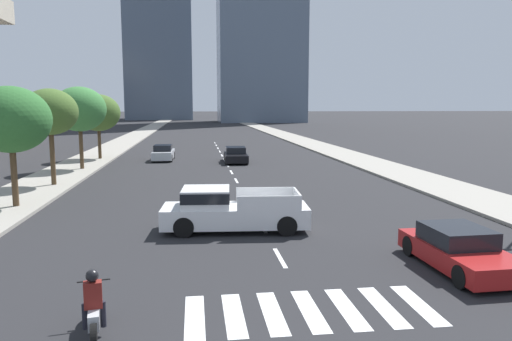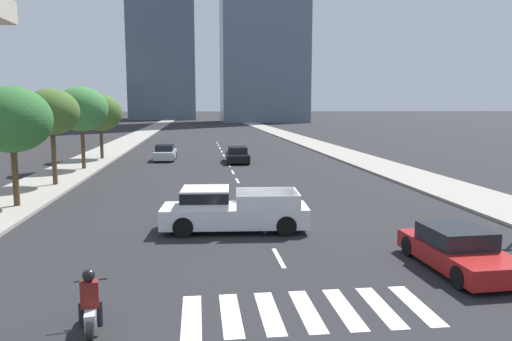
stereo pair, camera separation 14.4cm
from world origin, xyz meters
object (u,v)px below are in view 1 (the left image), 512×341
object	(u,v)px
pickup_truck	(228,210)
sedan_black_2	(236,155)
sedan_red_0	(459,250)
street_tree_fourth	(98,113)
motorcycle_trailing	(94,310)
street_tree_third	(79,109)
street_tree_nearest	(10,120)
street_tree_second	(50,112)
sedan_silver_1	(163,153)

from	to	relation	value
pickup_truck	sedan_black_2	size ratio (longest dim) A/B	1.19
sedan_red_0	street_tree_fourth	world-z (taller)	street_tree_fourth
motorcycle_trailing	street_tree_fourth	size ratio (longest dim) A/B	0.37
sedan_black_2	street_tree_third	world-z (taller)	street_tree_third
street_tree_nearest	street_tree_fourth	distance (m)	20.54
street_tree_nearest	street_tree_second	bearing A→B (deg)	90.00
motorcycle_trailing	sedan_silver_1	world-z (taller)	motorcycle_trailing
motorcycle_trailing	street_tree_nearest	world-z (taller)	street_tree_nearest
motorcycle_trailing	sedan_red_0	world-z (taller)	motorcycle_trailing
pickup_truck	street_tree_nearest	distance (m)	11.37
street_tree_fourth	sedan_black_2	bearing A→B (deg)	-14.68
pickup_truck	street_tree_third	bearing A→B (deg)	-58.81
street_tree_third	motorcycle_trailing	bearing A→B (deg)	-77.10
motorcycle_trailing	street_tree_third	world-z (taller)	street_tree_third
sedan_black_2	sedan_silver_1	bearing A→B (deg)	-108.29
sedan_red_0	street_tree_second	size ratio (longest dim) A/B	0.76
street_tree_nearest	street_tree_second	distance (m)	6.21
sedan_silver_1	motorcycle_trailing	bearing A→B (deg)	-177.35
street_tree_nearest	sedan_silver_1	bearing A→B (deg)	74.19
sedan_black_2	street_tree_nearest	xyz separation A→B (m)	(-11.80, -17.45, 3.56)
sedan_black_2	sedan_red_0	bearing A→B (deg)	10.38
sedan_red_0	street_tree_third	xyz separation A→B (m)	(-16.05, 23.97, 3.97)
sedan_silver_1	street_tree_nearest	distance (m)	20.79
pickup_truck	street_tree_fourth	size ratio (longest dim) A/B	1.01
street_tree_nearest	sedan_black_2	bearing A→B (deg)	55.92
street_tree_third	street_tree_nearest	bearing A→B (deg)	-90.00
street_tree_second	street_tree_third	size ratio (longest dim) A/B	0.94
pickup_truck	street_tree_fourth	xyz separation A→B (m)	(-9.56, 25.71, 3.36)
street_tree_third	street_tree_fourth	world-z (taller)	street_tree_third
sedan_silver_1	street_tree_second	distance (m)	15.10
sedan_red_0	street_tree_nearest	world-z (taller)	street_tree_nearest
street_tree_nearest	pickup_truck	bearing A→B (deg)	-28.39
pickup_truck	street_tree_nearest	size ratio (longest dim) A/B	1.03
sedan_red_0	street_tree_fourth	size ratio (longest dim) A/B	0.76
motorcycle_trailing	street_tree_second	size ratio (longest dim) A/B	0.37
motorcycle_trailing	pickup_truck	world-z (taller)	pickup_truck
motorcycle_trailing	street_tree_second	world-z (taller)	street_tree_second
motorcycle_trailing	street_tree_nearest	size ratio (longest dim) A/B	0.38
pickup_truck	street_tree_fourth	world-z (taller)	street_tree_fourth
street_tree_second	street_tree_fourth	size ratio (longest dim) A/B	1.00
motorcycle_trailing	street_tree_third	bearing A→B (deg)	2.75
sedan_silver_1	street_tree_third	xyz separation A→B (m)	(-5.58, -6.15, 3.90)
sedan_black_2	motorcycle_trailing	bearing A→B (deg)	-8.57
sedan_black_2	street_tree_second	xyz separation A→B (m)	(-11.80, -11.24, 3.82)
pickup_truck	street_tree_fourth	bearing A→B (deg)	-65.45
sedan_silver_1	sedan_red_0	bearing A→B (deg)	-159.25
pickup_truck	sedan_silver_1	distance (m)	25.20
sedan_silver_1	street_tree_nearest	xyz separation A→B (m)	(-5.58, -19.71, 3.53)
street_tree_third	street_tree_fourth	bearing A→B (deg)	90.00
sedan_black_2	street_tree_nearest	size ratio (longest dim) A/B	0.87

